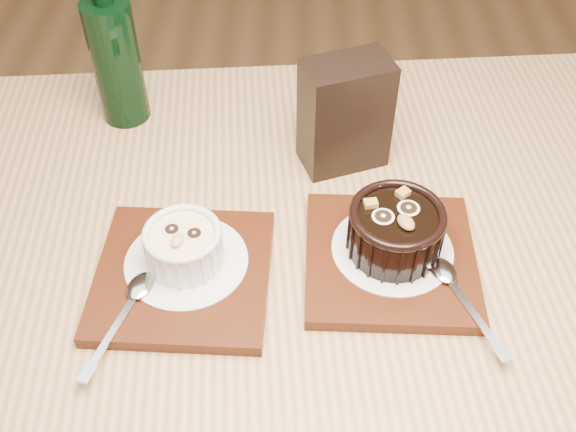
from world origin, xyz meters
name	(u,v)px	position (x,y,z in m)	size (l,w,h in m)	color
table	(293,328)	(0.11, -0.11, 0.66)	(1.27, 0.90, 0.75)	#9A7043
tray_left	(183,275)	(0.00, -0.11, 0.76)	(0.18, 0.18, 0.01)	#481D0C
doily_left	(186,261)	(0.00, -0.10, 0.77)	(0.13, 0.13, 0.00)	white
ramekin_white	(184,245)	(0.00, -0.10, 0.79)	(0.08, 0.08, 0.05)	white
spoon_left	(124,313)	(-0.05, -0.17, 0.77)	(0.03, 0.13, 0.01)	white
tray_right	(390,259)	(0.22, -0.08, 0.76)	(0.18, 0.18, 0.01)	#481D0C
doily_right	(392,249)	(0.22, -0.08, 0.77)	(0.13, 0.13, 0.00)	white
ramekin_dark	(396,229)	(0.22, -0.08, 0.80)	(0.10, 0.10, 0.06)	black
spoon_right	(462,296)	(0.28, -0.14, 0.77)	(0.03, 0.13, 0.01)	white
condiment_stand	(345,114)	(0.17, 0.09, 0.82)	(0.10, 0.06, 0.14)	black
green_bottle	(116,58)	(-0.11, 0.17, 0.84)	(0.06, 0.06, 0.23)	black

